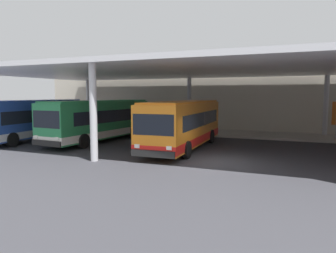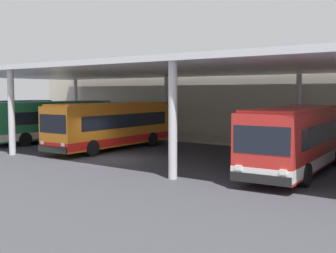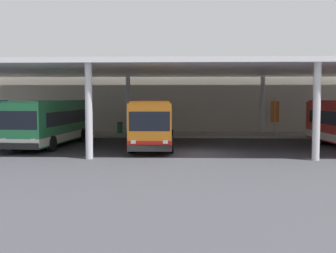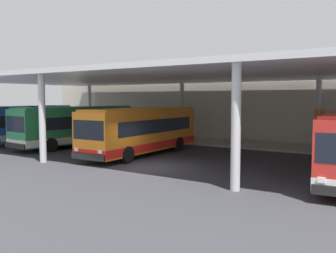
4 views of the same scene
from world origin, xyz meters
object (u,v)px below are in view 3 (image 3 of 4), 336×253
(bench_waiting, at_px, (82,128))
(banner_sign, at_px, (275,114))
(bus_second_bay, at_px, (53,122))
(trash_bin, at_px, (120,128))
(bus_middle_bay, at_px, (153,123))

(bench_waiting, distance_m, banner_sign, 16.94)
(bus_second_bay, xyz_separation_m, banner_sign, (16.98, 7.09, 0.32))
(trash_bin, bearing_deg, bus_middle_bay, -67.34)
(bus_second_bay, distance_m, bench_waiting, 8.03)
(bus_middle_bay, bearing_deg, bench_waiting, 129.30)
(bus_middle_bay, distance_m, banner_sign, 12.50)
(bench_waiting, bearing_deg, bus_second_bay, -90.82)
(bus_middle_bay, xyz_separation_m, trash_bin, (-3.66, 8.76, -0.98))
(bus_second_bay, xyz_separation_m, trash_bin, (3.49, 8.14, -0.98))
(bus_second_bay, bearing_deg, trash_bin, 66.82)
(banner_sign, bearing_deg, bus_second_bay, -157.32)
(bus_middle_bay, bearing_deg, bus_second_bay, 175.03)
(trash_bin, bearing_deg, banner_sign, -4.45)
(banner_sign, bearing_deg, bench_waiting, 177.02)
(banner_sign, bearing_deg, trash_bin, 175.55)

